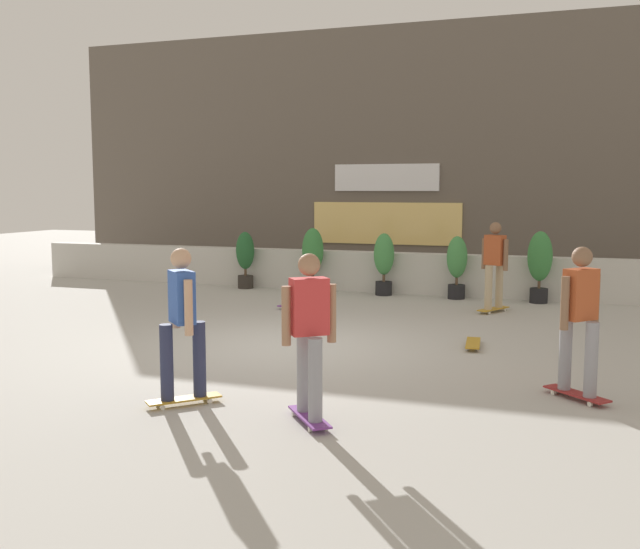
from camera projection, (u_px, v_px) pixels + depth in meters
name	position (u px, v px, depth m)	size (l,w,h in m)	color
ground_plane	(286.00, 346.00, 10.92)	(48.00, 48.00, 0.00)	#B2AFA8
planter_wall	(388.00, 272.00, 16.48)	(18.00, 0.40, 0.90)	beige
building_backdrop	(426.00, 154.00, 19.90)	(20.00, 2.08, 6.50)	#60564C
potted_plant_0	(245.00, 257.00, 17.13)	(0.42, 0.42, 1.32)	#2D2823
potted_plant_1	(313.00, 255.00, 16.56)	(0.48, 0.48, 1.44)	#2D2823
potted_plant_2	(384.00, 260.00, 16.01)	(0.44, 0.44, 1.35)	black
potted_plant_3	(457.00, 264.00, 15.49)	(0.43, 0.43, 1.32)	black
potted_plant_4	(540.00, 262.00, 14.92)	(0.49, 0.49, 1.46)	black
skater_far_left	(309.00, 330.00, 7.22)	(0.66, 0.75, 1.70)	#72338C
skater_foreground	(495.00, 263.00, 13.78)	(0.54, 0.80, 1.70)	#BF8C26
skater_by_wall_right	(580.00, 316.00, 8.04)	(0.73, 0.68, 1.70)	maroon
skater_by_wall_left	(182.00, 319.00, 7.84)	(0.69, 0.72, 1.70)	#BF8C26
skateboard_near_camera	(473.00, 343.00, 10.82)	(0.29, 0.82, 0.08)	#BF8C26
skateboard_aside	(296.00, 308.00, 14.02)	(0.82, 0.47, 0.08)	#72338C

